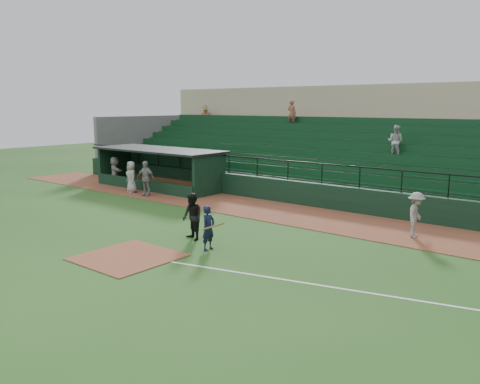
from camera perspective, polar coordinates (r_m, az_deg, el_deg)
The scene contains 12 objects.
ground at distance 17.51m, azimuth -10.41°, elevation -6.76°, with size 90.00×90.00×0.00m, color #245019.
warning_track at distance 23.32m, azimuth 4.64°, elevation -2.34°, with size 40.00×4.00×0.03m, color brown.
home_plate_dirt at distance 16.91m, azimuth -13.00°, elevation -7.42°, with size 3.00×3.00×0.03m, color brown.
foul_line at distance 13.90m, azimuth 16.35°, elevation -11.51°, with size 18.00×0.09×0.01m, color white.
stadium_structure at distance 30.28m, azimuth 13.80°, elevation 4.65°, with size 38.00×13.08×6.40m.
dugout at distance 30.63m, azimuth -8.88°, elevation 3.05°, with size 8.90×3.20×2.42m.
batter_at_plate at distance 17.14m, azimuth -3.71°, elevation -4.22°, with size 1.00×0.67×1.59m.
umpire at distance 18.43m, azimuth -5.61°, elevation -2.91°, with size 0.87×0.68×1.79m, color black.
runner at distance 19.84m, azimuth 19.88°, elevation -2.51°, with size 1.13×0.65×1.75m, color gray.
dugout_player_a at distance 27.66m, azimuth -10.99°, elevation 1.57°, with size 1.15×0.48×1.97m, color gray.
dugout_player_b at distance 28.94m, azimuth -12.60°, elevation 1.74°, with size 0.89×0.58×1.82m, color #A9A39E.
dugout_player_c at distance 32.03m, azimuth -14.43°, elevation 2.43°, with size 1.67×0.53×1.80m, color #ADA7A2.
Camera 1 is at (12.80, -10.84, 5.03)m, focal length 36.47 mm.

